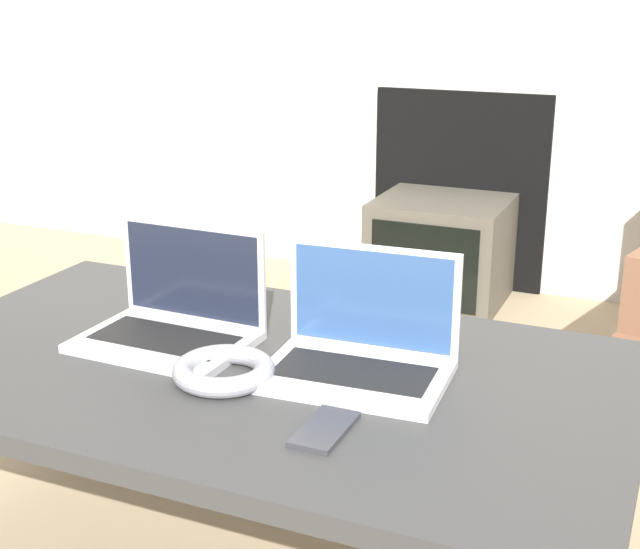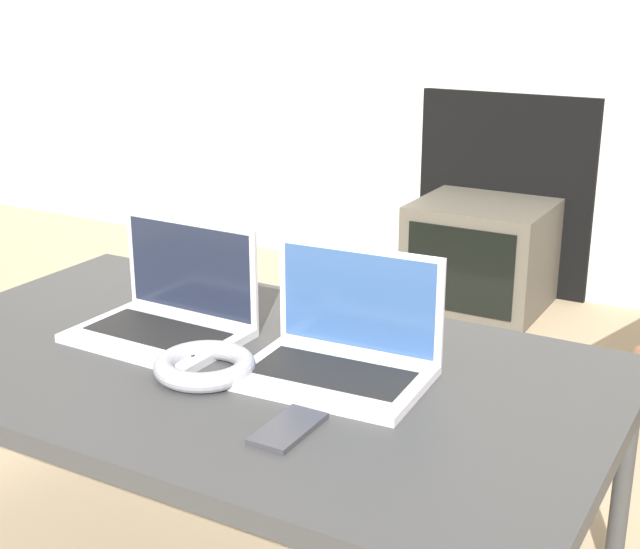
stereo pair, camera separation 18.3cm
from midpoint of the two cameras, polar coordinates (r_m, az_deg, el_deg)
table at (r=1.63m, az=-2.01°, el=-6.56°), size 1.34×0.78×0.45m
laptop_left at (r=1.73m, az=-6.64°, el=-2.39°), size 0.32×0.23×0.21m
laptop_right at (r=1.55m, az=4.82°, el=-4.83°), size 0.33×0.24×0.21m
headphones at (r=1.55m, az=-4.05°, el=-5.91°), size 0.18×0.18×0.04m
phone at (r=1.37m, az=1.82°, el=-9.92°), size 0.07×0.14×0.01m
tv at (r=3.19m, az=11.89°, el=1.22°), size 0.45×0.42×0.37m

